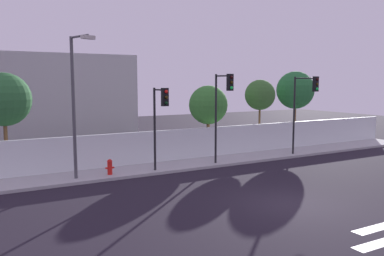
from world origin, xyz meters
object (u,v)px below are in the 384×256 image
(roadside_tree_midleft, at_px, (208,105))
(roadside_tree_midright, at_px, (260,95))
(roadside_tree_leftmost, at_px, (4,100))
(traffic_light_right, at_px, (223,99))
(fire_hydrant, at_px, (110,166))
(traffic_light_left, at_px, (160,111))
(street_lamp_curbside, at_px, (76,96))
(traffic_light_center, at_px, (305,98))
(roadside_tree_rightmost, at_px, (295,90))

(roadside_tree_midleft, relative_size, roadside_tree_midright, 0.92)
(roadside_tree_midleft, xyz_separation_m, roadside_tree_midright, (4.30, 0.00, 0.59))
(roadside_tree_leftmost, bearing_deg, roadside_tree_midright, 0.00)
(traffic_light_right, distance_m, roadside_tree_midleft, 4.44)
(traffic_light_right, height_order, fire_hydrant, traffic_light_right)
(traffic_light_left, relative_size, street_lamp_curbside, 0.64)
(traffic_light_right, bearing_deg, roadside_tree_midright, 34.96)
(traffic_light_center, relative_size, roadside_tree_leftmost, 0.94)
(fire_hydrant, relative_size, roadside_tree_midright, 0.16)
(traffic_light_center, bearing_deg, traffic_light_left, 178.26)
(traffic_light_center, height_order, roadside_tree_midright, traffic_light_center)
(traffic_light_right, xyz_separation_m, roadside_tree_rightmost, (9.23, 4.11, 0.32))
(traffic_light_right, relative_size, street_lamp_curbside, 0.75)
(roadside_tree_midleft, bearing_deg, street_lamp_curbside, -159.52)
(traffic_light_center, height_order, street_lamp_curbside, street_lamp_curbside)
(traffic_light_left, xyz_separation_m, roadside_tree_leftmost, (-6.86, 4.06, 0.55))
(street_lamp_curbside, height_order, roadside_tree_midleft, street_lamp_curbside)
(traffic_light_right, relative_size, roadside_tree_midleft, 1.11)
(traffic_light_left, distance_m, roadside_tree_midright, 10.47)
(traffic_light_left, bearing_deg, street_lamp_curbside, 172.33)
(traffic_light_right, distance_m, roadside_tree_leftmost, 11.39)
(roadside_tree_midright, xyz_separation_m, roadside_tree_rightmost, (3.35, 0.00, 0.30))
(traffic_light_right, distance_m, roadside_tree_rightmost, 10.11)
(traffic_light_center, relative_size, street_lamp_curbside, 0.74)
(traffic_light_center, xyz_separation_m, traffic_light_right, (-5.89, 0.24, 0.05))
(street_lamp_curbside, bearing_deg, traffic_light_right, -4.36)
(fire_hydrant, height_order, roadside_tree_rightmost, roadside_tree_rightmost)
(roadside_tree_rightmost, bearing_deg, street_lamp_curbside, -168.37)
(traffic_light_center, height_order, roadside_tree_rightmost, roadside_tree_rightmost)
(traffic_light_center, bearing_deg, fire_hydrant, 175.17)
(traffic_light_center, bearing_deg, roadside_tree_rightmost, 52.51)
(traffic_light_center, xyz_separation_m, roadside_tree_leftmost, (-16.51, 4.35, 0.10))
(traffic_light_left, relative_size, roadside_tree_rightmost, 0.78)
(traffic_light_left, distance_m, street_lamp_curbside, 4.17)
(street_lamp_curbside, height_order, fire_hydrant, street_lamp_curbside)
(traffic_light_center, height_order, traffic_light_right, traffic_light_right)
(roadside_tree_midright, height_order, roadside_tree_rightmost, roadside_tree_rightmost)
(traffic_light_center, height_order, fire_hydrant, traffic_light_center)
(traffic_light_center, distance_m, roadside_tree_leftmost, 17.07)
(traffic_light_center, xyz_separation_m, roadside_tree_midright, (-0.01, 4.35, 0.07))
(roadside_tree_leftmost, bearing_deg, roadside_tree_rightmost, 0.00)
(traffic_light_right, bearing_deg, roadside_tree_leftmost, 158.85)
(traffic_light_right, relative_size, roadside_tree_midright, 1.02)
(fire_hydrant, relative_size, roadside_tree_leftmost, 0.15)
(roadside_tree_midleft, bearing_deg, roadside_tree_leftmost, 180.00)
(street_lamp_curbside, distance_m, fire_hydrant, 3.86)
(traffic_light_center, bearing_deg, street_lamp_curbside, 176.49)
(traffic_light_right, distance_m, street_lamp_curbside, 7.85)
(roadside_tree_midleft, bearing_deg, roadside_tree_midright, 0.00)
(street_lamp_curbside, bearing_deg, roadside_tree_midright, 14.37)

